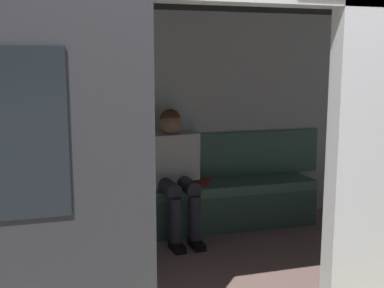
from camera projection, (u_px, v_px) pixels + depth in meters
name	position (u px, v px, depth m)	size (l,w,h in m)	color
train_car	(179.00, 85.00, 3.49)	(6.40, 2.48, 2.20)	silver
bench_seat	(161.00, 199.00, 4.53)	(3.07, 0.44, 0.45)	#4C7566
person_seated	(174.00, 165.00, 4.45)	(0.55, 0.69, 1.18)	silver
handbag	(134.00, 180.00, 4.46)	(0.26, 0.15, 0.17)	maroon
book	(202.00, 182.00, 4.68)	(0.15, 0.22, 0.03)	#B22D2D
grab_pole_door	(146.00, 160.00, 2.87)	(0.04, 0.04, 2.06)	silver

